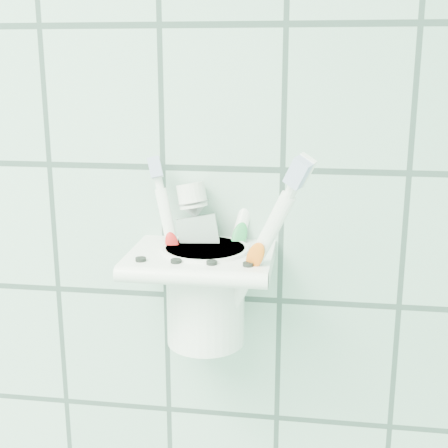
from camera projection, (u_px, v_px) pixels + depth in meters
name	position (u px, v px, depth m)	size (l,w,h in m)	color
holder_bracket	(201.00, 261.00, 0.61)	(0.14, 0.11, 0.04)	white
cup	(206.00, 291.00, 0.62)	(0.09, 0.09, 0.10)	white
toothbrush_pink	(191.00, 248.00, 0.60)	(0.05, 0.04, 0.18)	white
toothbrush_blue	(208.00, 237.00, 0.59)	(0.05, 0.09, 0.21)	white
toothbrush_orange	(217.00, 228.00, 0.60)	(0.09, 0.08, 0.22)	white
toothpaste_tube	(214.00, 249.00, 0.62)	(0.06, 0.04, 0.16)	silver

